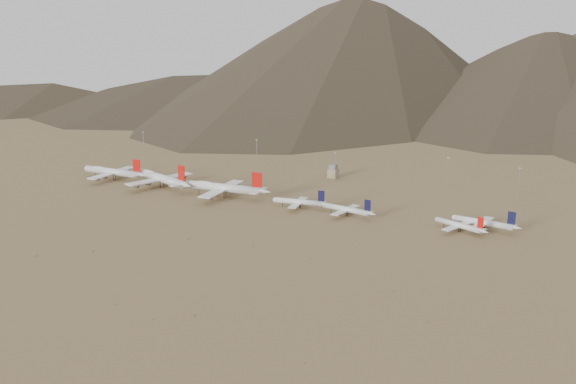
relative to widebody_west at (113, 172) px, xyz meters
The scene contains 16 objects.
ground 138.91m from the widebody_west, 10.62° to the right, with size 3000.00×3000.00×0.00m, color #977C4E.
mountain_ridge 896.48m from the widebody_west, 81.14° to the left, with size 4400.00×1000.00×300.00m.
widebody_west is the anchor object (origin of this frame).
widebody_centre 53.70m from the widebody_west, ahead, with size 75.69×60.25×23.36m.
widebody_east 116.57m from the widebody_west, ahead, with size 75.43×58.28×22.42m.
narrowbody_a 183.22m from the widebody_west, ahead, with size 43.99×32.06×14.61m.
narrowbody_b 221.53m from the widebody_west, ahead, with size 43.70×31.82×14.50m.
narrowbody_c 300.22m from the widebody_west, ahead, with size 38.46×28.84×13.37m.
narrowbody_d 313.73m from the widebody_west, ahead, with size 46.50×33.66×15.37m.
control_tower 191.30m from the widebody_west, 29.58° to the left, with size 8.00×8.00×12.00m.
mast_far_west 99.08m from the widebody_west, 114.40° to the left, with size 2.00×0.60×25.70m.
mast_west 133.84m from the widebody_west, 51.60° to the left, with size 2.00×0.60×25.70m.
mast_centre 191.93m from the widebody_west, 25.13° to the left, with size 2.00×0.60×25.70m.
mast_east 284.23m from the widebody_west, 21.97° to the left, with size 2.00×0.60×25.70m.
mast_far_east 334.63m from the widebody_west, 16.06° to the left, with size 2.00×0.60×25.70m.
desert_scrub 173.04m from the widebody_west, 48.00° to the right, with size 432.27×179.93×0.87m.
Camera 1 is at (247.67, -384.25, 133.14)m, focal length 40.00 mm.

